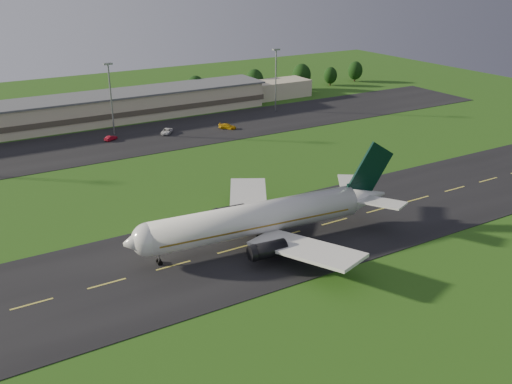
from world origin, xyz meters
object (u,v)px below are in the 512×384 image
light_mast_east (276,73)px  service_vehicle_b (111,138)px  airliner (261,218)px  terminal (101,109)px  light_mast_centre (110,90)px  service_vehicle_d (227,126)px  service_vehicle_c (167,131)px

light_mast_east → service_vehicle_b: bearing=-174.6°
airliner → terminal: 96.27m
light_mast_centre → service_vehicle_b: light_mast_centre is taller
airliner → terminal: size_ratio=0.35×
light_mast_centre → service_vehicle_b: 13.46m
light_mast_centre → service_vehicle_b: bearing=-116.9°
light_mast_centre → service_vehicle_d: light_mast_centre is taller
airliner → terminal: (0.88, 96.27, -0.67)m
terminal → light_mast_east: 56.67m
light_mast_centre → light_mast_east: size_ratio=1.00×
service_vehicle_d → service_vehicle_c: bearing=118.5°
airliner → light_mast_centre: size_ratio=2.52×
terminal → service_vehicle_c: 26.42m
service_vehicle_c → service_vehicle_d: 18.02m
airliner → light_mast_centre: 80.49m
service_vehicle_b → service_vehicle_c: size_ratio=0.76×
service_vehicle_b → service_vehicle_c: (15.92, -1.80, 0.07)m
airliner → light_mast_centre: bearing=96.0°
airliner → service_vehicle_d: airliner is taller
airliner → service_vehicle_c: 74.00m
service_vehicle_c → light_mast_east: bearing=48.2°
terminal → service_vehicle_c: size_ratio=27.65×
service_vehicle_c → service_vehicle_d: service_vehicle_d is taller
light_mast_centre → terminal: bearing=85.0°
airliner → service_vehicle_b: size_ratio=12.89×
airliner → light_mast_centre: light_mast_centre is taller
service_vehicle_b → airliner: bearing=153.4°
service_vehicle_b → service_vehicle_c: service_vehicle_c is taller
airliner → light_mast_east: size_ratio=2.52×
terminal → service_vehicle_b: (-4.17, -21.65, -3.24)m
terminal → service_vehicle_b: bearing=-100.9°
airliner → service_vehicle_c: (12.63, 72.82, -3.83)m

